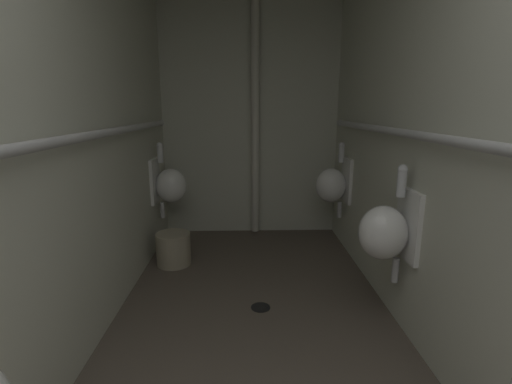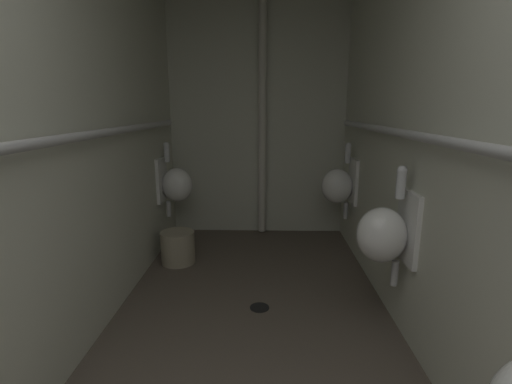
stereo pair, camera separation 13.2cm
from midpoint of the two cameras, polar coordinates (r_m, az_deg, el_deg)
floor at (r=2.61m, az=-1.76°, el=-20.86°), size 2.04×4.01×0.08m
wall_left at (r=2.39m, az=-26.92°, el=9.70°), size 0.06×4.01×2.66m
wall_right at (r=2.38m, az=23.06°, el=10.05°), size 0.06×4.01×2.66m
wall_back at (r=4.14m, az=-1.83°, el=11.87°), size 2.04×0.06×2.66m
urinal_left_mid at (r=3.75m, az=-14.34°, el=1.13°), size 0.32×0.30×0.76m
urinal_right_mid at (r=2.40m, az=18.08°, el=-5.76°), size 0.32×0.30×0.76m
urinal_right_far at (r=3.72m, az=10.87°, el=1.21°), size 0.32×0.30×0.76m
supply_pipe_left at (r=2.37m, az=-24.64°, el=8.14°), size 0.06×3.27×0.06m
supply_pipe_right at (r=2.34m, az=20.91°, el=8.42°), size 0.06×3.25×0.06m
standpipe_back_wall at (r=4.03m, az=-1.09°, el=11.85°), size 0.08×0.08×2.61m
floor_drain at (r=2.78m, az=-0.70°, el=-17.42°), size 0.14×0.14×0.01m
waste_bin at (r=3.50m, az=-13.73°, el=-8.56°), size 0.31×0.31×0.30m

